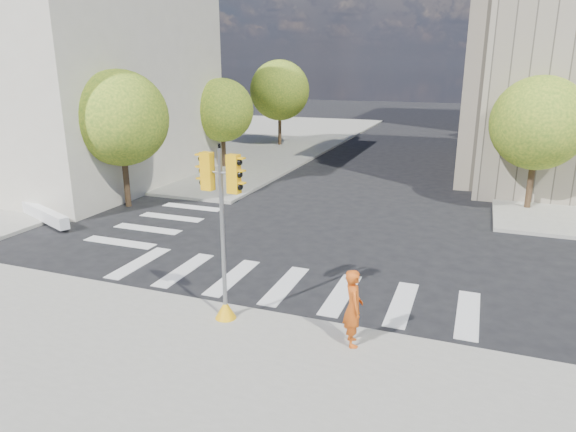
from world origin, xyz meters
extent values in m
plane|color=black|center=(0.00, 0.00, 0.00)|extent=(160.00, 160.00, 0.00)
cube|color=gray|center=(-20.00, 26.00, 0.07)|extent=(28.00, 40.00, 0.15)
cube|color=gray|center=(9.00, 15.00, 7.00)|extent=(8.00, 8.00, 14.00)
cube|color=beige|center=(-20.00, 8.00, 6.00)|extent=(18.00, 14.00, 12.00)
cylinder|color=#382616|center=(-10.50, 4.00, 1.22)|extent=(0.28, 0.28, 2.45)
sphere|color=#33661D|center=(-10.50, 4.00, 4.21)|extent=(4.40, 4.40, 4.40)
cylinder|color=#382616|center=(-10.50, 14.00, 1.08)|extent=(0.28, 0.28, 2.17)
sphere|color=#33661D|center=(-10.50, 14.00, 3.77)|extent=(4.00, 4.00, 4.00)
cylinder|color=#382616|center=(-10.50, 24.00, 1.31)|extent=(0.28, 0.28, 2.62)
sphere|color=#33661D|center=(-10.50, 24.00, 4.54)|extent=(4.80, 4.80, 4.80)
cylinder|color=#382616|center=(7.50, 10.00, 1.19)|extent=(0.28, 0.28, 2.38)
sphere|color=#33661D|center=(7.50, 10.00, 4.06)|extent=(4.20, 4.20, 4.20)
cylinder|color=#382616|center=(7.50, 22.00, 1.26)|extent=(0.28, 0.28, 2.52)
sphere|color=#33661D|center=(7.50, 22.00, 4.36)|extent=(4.60, 4.60, 4.60)
cylinder|color=#382616|center=(7.50, 34.00, 1.14)|extent=(0.28, 0.28, 2.27)
sphere|color=#33661D|center=(7.50, 34.00, 3.88)|extent=(4.00, 4.00, 4.00)
cylinder|color=black|center=(8.00, 14.00, 4.15)|extent=(0.12, 0.12, 8.00)
cube|color=black|center=(8.00, 14.00, 8.15)|extent=(0.35, 0.18, 0.22)
cylinder|color=black|center=(8.00, 28.00, 4.15)|extent=(0.12, 0.12, 8.00)
cube|color=black|center=(8.00, 28.00, 8.15)|extent=(0.35, 0.18, 0.22)
cone|color=#F0AA0C|center=(-0.72, -4.77, 0.40)|extent=(0.56, 0.56, 0.50)
cylinder|color=gray|center=(-0.72, -4.77, 2.41)|extent=(0.11, 0.11, 4.52)
cylinder|color=black|center=(-0.72, -4.77, 4.72)|extent=(0.07, 0.07, 0.12)
cylinder|color=gray|center=(-0.72, -4.77, 4.07)|extent=(0.90, 0.14, 0.06)
cube|color=#F0AA0C|center=(-1.09, -4.73, 4.07)|extent=(0.32, 0.25, 0.95)
cube|color=#F0AA0C|center=(-0.34, -4.80, 4.07)|extent=(0.32, 0.25, 0.95)
imported|color=#C04C12|center=(2.73, -4.87, 1.10)|extent=(0.70, 0.82, 1.91)
cube|color=white|center=(-13.00, 0.80, 0.40)|extent=(5.67, 2.73, 0.50)
camera|label=1|loc=(5.15, -15.67, 6.62)|focal=32.00mm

